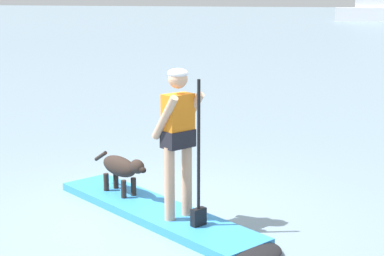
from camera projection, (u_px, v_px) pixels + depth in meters
ground_plane at (155, 215)px, 7.38m from camera, size 400.00×400.00×0.00m
paddleboard at (167, 216)px, 7.20m from camera, size 3.52×1.95×0.10m
person_paddler at (179, 133)px, 6.81m from camera, size 0.68×0.59×1.74m
dog at (121, 168)px, 7.80m from camera, size 1.08×0.50×0.53m
moored_boat_outer at (382, 11)px, 71.54m from camera, size 11.50×4.90×4.05m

